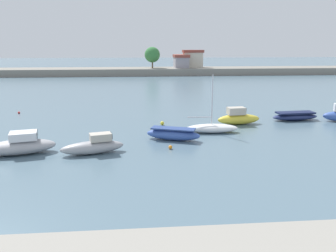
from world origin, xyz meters
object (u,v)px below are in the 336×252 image
moored_boat_6 (238,118)px  mooring_buoy_2 (170,147)px  moored_boat_2 (20,146)px  mooring_buoy_0 (19,113)px  moored_boat_7 (295,116)px  moored_boat_3 (94,146)px  mooring_buoy_3 (162,123)px  moored_boat_5 (212,128)px  moored_boat_4 (173,134)px

moored_boat_6 → mooring_buoy_2: moored_boat_6 is taller
moored_boat_6 → mooring_buoy_2: size_ratio=14.82×
moored_boat_2 → mooring_buoy_0: size_ratio=21.08×
moored_boat_6 → mooring_buoy_2: 11.00m
moored_boat_2 → moored_boat_7: 27.26m
moored_boat_3 → moored_boat_6: (13.49, 8.46, 0.11)m
moored_boat_3 → mooring_buoy_3: moored_boat_3 is taller
mooring_buoy_3 → moored_boat_6: bearing=-2.4°
moored_boat_5 → mooring_buoy_2: size_ratio=17.55×
moored_boat_5 → mooring_buoy_3: moored_boat_5 is taller
moored_boat_3 → moored_boat_6: moored_boat_6 is taller
moored_boat_2 → moored_boat_6: bearing=9.7°
moored_boat_4 → mooring_buoy_2: (-0.48, -2.60, -0.36)m
mooring_buoy_3 → moored_boat_2: bearing=-143.1°
mooring_buoy_2 → moored_boat_4: bearing=79.4°
moored_boat_3 → mooring_buoy_3: (5.76, 8.79, -0.38)m
moored_boat_3 → moored_boat_7: size_ratio=0.94×
moored_boat_7 → mooring_buoy_3: size_ratio=13.21×
moored_boat_7 → mooring_buoy_3: 14.42m
moored_boat_6 → mooring_buoy_3: size_ratio=11.54×
moored_boat_6 → moored_boat_7: bearing=6.3°
moored_boat_4 → moored_boat_7: moored_boat_4 is taller
mooring_buoy_2 → mooring_buoy_3: (-0.05, 8.19, 0.04)m
moored_boat_5 → moored_boat_7: (10.00, 4.44, 0.01)m
moored_boat_2 → mooring_buoy_2: 11.25m
moored_boat_2 → mooring_buoy_3: bearing=23.5°
moored_boat_6 → mooring_buoy_3: moored_boat_6 is taller
moored_boat_6 → moored_boat_7: (6.66, 1.36, -0.25)m
moored_boat_5 → moored_boat_7: moored_boat_5 is taller
moored_boat_3 → mooring_buoy_0: size_ratio=18.67×
mooring_buoy_3 → moored_boat_5: bearing=-37.9°
mooring_buoy_0 → mooring_buoy_3: size_ratio=0.67×
moored_boat_2 → moored_boat_7: moored_boat_2 is taller
mooring_buoy_3 → mooring_buoy_0: bearing=156.0°
moored_boat_5 → mooring_buoy_0: moored_boat_5 is taller
moored_boat_4 → mooring_buoy_3: 5.63m
moored_boat_6 → mooring_buoy_3: 7.75m
moored_boat_4 → mooring_buoy_3: size_ratio=12.33×
mooring_buoy_3 → moored_boat_4: bearing=-84.6°
moored_boat_7 → mooring_buoy_0: bearing=164.1°
moored_boat_5 → moored_boat_4: bearing=-147.8°
mooring_buoy_2 → moored_boat_6: bearing=45.7°
moored_boat_6 → moored_boat_3: bearing=-153.2°
moored_boat_5 → mooring_buoy_3: size_ratio=13.67×
moored_boat_3 → moored_boat_7: (20.15, 9.82, -0.15)m
moored_boat_7 → mooring_buoy_3: moored_boat_7 is taller
moored_boat_7 → moored_boat_4: bearing=-158.8°
moored_boat_7 → moored_boat_5: bearing=-160.5°
mooring_buoy_0 → mooring_buoy_2: (16.42, -15.50, 0.02)m
moored_boat_4 → moored_boat_3: bearing=-133.3°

